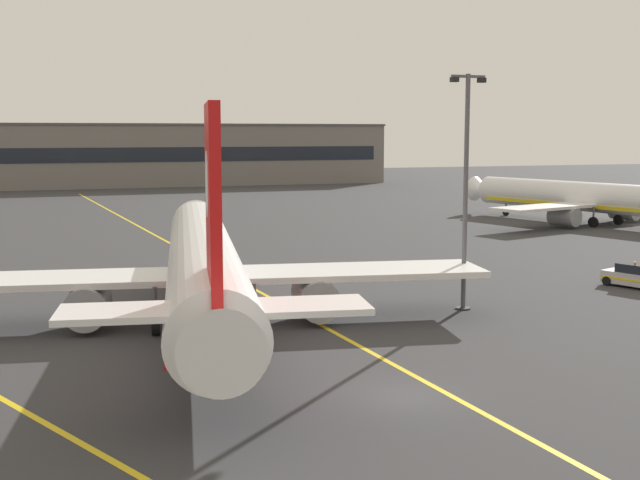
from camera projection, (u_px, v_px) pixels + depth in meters
ground_plane at (405, 396)px, 33.45m from camera, size 400.00×400.00×0.00m
taxiway_centreline at (230, 276)px, 61.45m from camera, size 10.67×179.72×0.01m
taxiway_lead_in_stripe at (40, 420)px, 30.63m from camera, size 24.50×55.01×0.01m
airliner_foreground at (203, 265)px, 45.38m from camera, size 32.34×41.32×11.65m
airliner_background at (594, 198)px, 95.31m from camera, size 29.10×36.91×10.57m
apron_lamp_post at (466, 188)px, 49.02m from camera, size 2.24×0.90×14.01m
service_car_third at (635, 276)px, 56.89m from camera, size 3.10×4.56×1.79m
safety_cone_by_nose_gear at (165, 276)px, 59.88m from camera, size 0.44×0.44×0.55m
terminal_building at (86, 155)px, 160.53m from camera, size 121.69×12.40×12.39m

